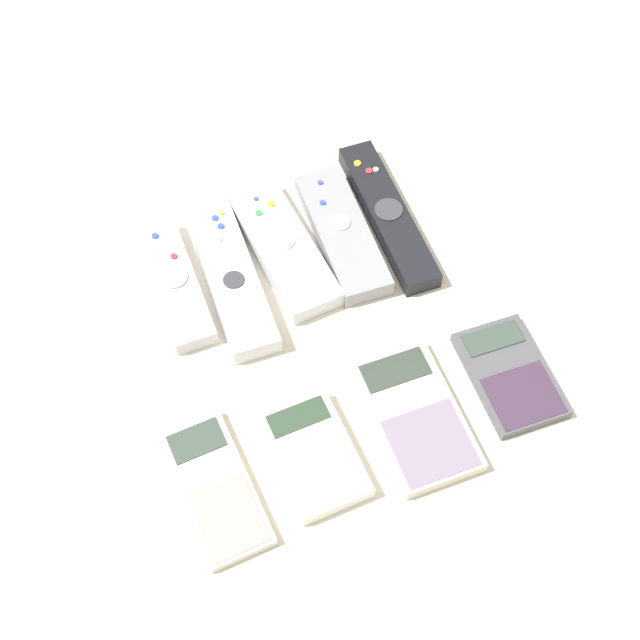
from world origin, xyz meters
TOP-DOWN VIEW (x-y plane):
  - ground_plane at (0.00, 0.00)m, footprint 3.00×3.00m
  - remote_0 at (-0.12, 0.14)m, footprint 0.05×0.16m
  - remote_1 at (-0.07, 0.13)m, footprint 0.06×0.21m
  - remote_2 at (-0.00, 0.13)m, footprint 0.07×0.18m
  - remote_3 at (0.07, 0.13)m, footprint 0.07×0.18m
  - remote_4 at (0.12, 0.13)m, footprint 0.05×0.21m
  - calculator_0 at (-0.16, -0.10)m, footprint 0.07×0.15m
  - calculator_1 at (-0.06, -0.10)m, footprint 0.07×0.12m
  - calculator_2 at (0.04, -0.10)m, footprint 0.09×0.15m
  - calculator_3 at (0.15, -0.10)m, footprint 0.08×0.13m

SIDE VIEW (x-z plane):
  - ground_plane at x=0.00m, z-range 0.00..0.00m
  - calculator_0 at x=-0.16m, z-range 0.00..0.01m
  - calculator_3 at x=0.15m, z-range 0.00..0.01m
  - calculator_2 at x=0.04m, z-range 0.00..0.02m
  - calculator_1 at x=-0.06m, z-range 0.00..0.02m
  - remote_0 at x=-0.12m, z-range 0.00..0.02m
  - remote_2 at x=0.00m, z-range 0.00..0.02m
  - remote_4 at x=0.12m, z-range 0.00..0.02m
  - remote_3 at x=0.07m, z-range 0.00..0.02m
  - remote_1 at x=-0.07m, z-range 0.00..0.02m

